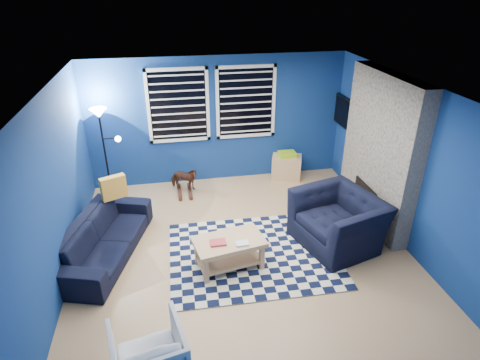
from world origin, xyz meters
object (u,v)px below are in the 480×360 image
(sofa, at_px, (104,238))
(rocking_horse, at_px, (184,179))
(armchair_bent, at_px, (149,355))
(armchair_big, at_px, (338,221))
(coffee_table, at_px, (229,248))
(floor_lamp, at_px, (102,125))
(tv, at_px, (347,114))
(cabinet, at_px, (286,166))

(sofa, height_order, rocking_horse, sofa)
(armchair_bent, bearing_deg, armchair_big, -157.96)
(rocking_horse, height_order, coffee_table, rocking_horse)
(rocking_horse, height_order, floor_lamp, floor_lamp)
(sofa, bearing_deg, coffee_table, -92.53)
(tv, height_order, armchair_bent, tv)
(rocking_horse, xyz_separation_m, floor_lamp, (-1.38, 0.20, 1.10))
(tv, relative_size, coffee_table, 0.94)
(cabinet, xyz_separation_m, floor_lamp, (-3.50, -0.09, 1.15))
(floor_lamp, bearing_deg, cabinet, 1.48)
(sofa, distance_m, cabinet, 3.97)
(armchair_bent, bearing_deg, rocking_horse, -110.39)
(rocking_horse, distance_m, coffee_table, 2.40)
(coffee_table, bearing_deg, rocking_horse, 101.85)
(tv, xyz_separation_m, cabinet, (-1.07, 0.25, -1.14))
(rocking_horse, bearing_deg, armchair_bent, -166.88)
(armchair_big, relative_size, coffee_table, 1.18)
(armchair_bent, relative_size, coffee_table, 0.69)
(tv, distance_m, coffee_table, 3.76)
(cabinet, bearing_deg, armchair_bent, -103.57)
(sofa, height_order, coffee_table, sofa)
(rocking_horse, bearing_deg, sofa, 164.79)
(sofa, bearing_deg, floor_lamp, 19.31)
(armchair_bent, bearing_deg, floor_lamp, -91.30)
(tv, xyz_separation_m, rocking_horse, (-3.20, -0.04, -1.09))
(sofa, relative_size, rocking_horse, 3.73)
(tv, xyz_separation_m, armchair_big, (-0.96, -2.11, -0.99))
(coffee_table, bearing_deg, armchair_big, 8.98)
(tv, relative_size, armchair_big, 0.80)
(armchair_bent, height_order, rocking_horse, armchair_bent)
(tv, distance_m, armchair_big, 2.52)
(rocking_horse, distance_m, floor_lamp, 1.77)
(armchair_big, relative_size, rocking_horse, 2.24)
(tv, relative_size, armchair_bent, 1.37)
(sofa, relative_size, floor_lamp, 1.22)
(armchair_big, bearing_deg, floor_lamp, -138.75)
(cabinet, bearing_deg, rocking_horse, -153.17)
(armchair_big, distance_m, armchair_bent, 3.43)
(tv, xyz_separation_m, sofa, (-4.49, -1.76, -1.09))
(armchair_bent, height_order, floor_lamp, floor_lamp)
(cabinet, bearing_deg, floor_lamp, -159.48)
(armchair_big, distance_m, coffee_table, 1.78)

